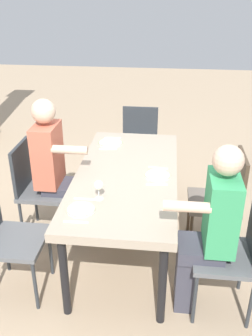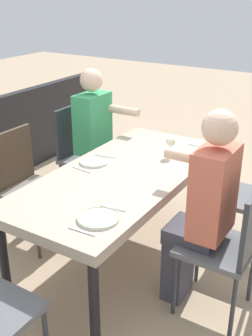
# 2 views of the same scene
# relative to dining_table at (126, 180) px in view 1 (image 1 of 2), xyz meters

# --- Properties ---
(ground_plane) EXTENTS (16.00, 16.00, 0.00)m
(ground_plane) POSITION_rel_dining_table_xyz_m (0.00, 0.00, -0.69)
(ground_plane) COLOR tan
(dining_table) EXTENTS (1.83, 0.85, 0.76)m
(dining_table) POSITION_rel_dining_table_xyz_m (0.00, 0.00, 0.00)
(dining_table) COLOR tan
(dining_table) RESTS_ON ground
(chair_west_north) EXTENTS (0.44, 0.44, 0.87)m
(chair_west_north) POSITION_rel_dining_table_xyz_m (-0.64, 0.84, -0.18)
(chair_west_north) COLOR #5B5E61
(chair_west_north) RESTS_ON ground
(chair_west_south) EXTENTS (0.44, 0.44, 0.94)m
(chair_west_south) POSITION_rel_dining_table_xyz_m (-0.64, -0.85, -0.15)
(chair_west_south) COLOR #5B5E61
(chair_west_south) RESTS_ON ground
(chair_mid_north) EXTENTS (0.44, 0.44, 0.92)m
(chair_mid_north) POSITION_rel_dining_table_xyz_m (0.11, 0.84, -0.15)
(chair_mid_north) COLOR #5B5E61
(chair_mid_north) RESTS_ON ground
(chair_mid_south) EXTENTS (0.44, 0.44, 0.92)m
(chair_mid_south) POSITION_rel_dining_table_xyz_m (0.11, -0.85, -0.16)
(chair_mid_south) COLOR #6A6158
(chair_mid_south) RESTS_ON ground
(chair_head_east) EXTENTS (0.44, 0.44, 0.88)m
(chair_head_east) POSITION_rel_dining_table_xyz_m (1.33, 0.00, -0.17)
(chair_head_east) COLOR #5B5E61
(chair_head_east) RESTS_ON ground
(diner_woman_green) EXTENTS (0.35, 0.49, 1.34)m
(diner_woman_green) POSITION_rel_dining_table_xyz_m (0.11, 0.65, 0.03)
(diner_woman_green) COLOR #3F3F4C
(diner_woman_green) RESTS_ON ground
(diner_man_white) EXTENTS (0.35, 0.49, 1.31)m
(diner_man_white) POSITION_rel_dining_table_xyz_m (-0.64, -0.65, 0.01)
(diner_man_white) COLOR #3F3F4C
(diner_man_white) RESTS_ON ground
(plate_0) EXTENTS (0.21, 0.21, 0.02)m
(plate_0) POSITION_rel_dining_table_xyz_m (-0.61, 0.25, 0.08)
(plate_0) COLOR white
(plate_0) RESTS_ON dining_table
(wine_glass_0) EXTENTS (0.07, 0.07, 0.15)m
(wine_glass_0) POSITION_rel_dining_table_xyz_m (-0.44, 0.15, 0.18)
(wine_glass_0) COLOR white
(wine_glass_0) RESTS_ON dining_table
(fork_0) EXTENTS (0.02, 0.17, 0.01)m
(fork_0) POSITION_rel_dining_table_xyz_m (-0.76, 0.25, 0.07)
(fork_0) COLOR silver
(fork_0) RESTS_ON dining_table
(spoon_0) EXTENTS (0.02, 0.17, 0.01)m
(spoon_0) POSITION_rel_dining_table_xyz_m (-0.46, 0.25, 0.07)
(spoon_0) COLOR silver
(spoon_0) RESTS_ON dining_table
(plate_1) EXTENTS (0.21, 0.21, 0.02)m
(plate_1) POSITION_rel_dining_table_xyz_m (-0.03, -0.26, 0.08)
(plate_1) COLOR white
(plate_1) RESTS_ON dining_table
(fork_1) EXTENTS (0.03, 0.17, 0.01)m
(fork_1) POSITION_rel_dining_table_xyz_m (-0.18, -0.26, 0.07)
(fork_1) COLOR silver
(fork_1) RESTS_ON dining_table
(spoon_1) EXTENTS (0.04, 0.17, 0.01)m
(spoon_1) POSITION_rel_dining_table_xyz_m (0.12, -0.26, 0.07)
(spoon_1) COLOR silver
(spoon_1) RESTS_ON dining_table
(plate_2) EXTENTS (0.24, 0.24, 0.02)m
(plate_2) POSITION_rel_dining_table_xyz_m (0.62, 0.23, 0.08)
(plate_2) COLOR white
(plate_2) RESTS_ON dining_table
(fork_2) EXTENTS (0.03, 0.17, 0.01)m
(fork_2) POSITION_rel_dining_table_xyz_m (0.47, 0.23, 0.07)
(fork_2) COLOR silver
(fork_2) RESTS_ON dining_table
(spoon_2) EXTENTS (0.02, 0.17, 0.01)m
(spoon_2) POSITION_rel_dining_table_xyz_m (0.77, 0.23, 0.07)
(spoon_2) COLOR silver
(spoon_2) RESTS_ON dining_table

